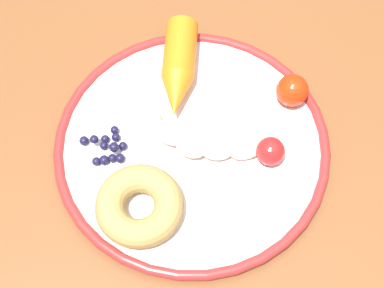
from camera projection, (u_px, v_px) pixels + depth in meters
The scene contains 8 objects.
dining_table at pixel (178, 214), 0.74m from camera, with size 1.20×0.97×0.77m.
plate at pixel (192, 145), 0.68m from camera, with size 0.33×0.33×0.02m.
banana at pixel (194, 141), 0.67m from camera, with size 0.15×0.09×0.03m.
carrot_orange at pixel (178, 68), 0.71m from camera, with size 0.13×0.12×0.04m.
donut at pixel (142, 208), 0.63m from camera, with size 0.10×0.10×0.03m, color #AB8C4D.
blueberry_pile at pixel (107, 147), 0.67m from camera, with size 0.06×0.05×0.02m.
tomato_near at pixel (270, 151), 0.66m from camera, with size 0.03×0.03×0.03m, color red.
tomato_mid at pixel (294, 92), 0.69m from camera, with size 0.04×0.04×0.04m, color red.
Camera 1 is at (-0.22, 0.15, 1.39)m, focal length 53.45 mm.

